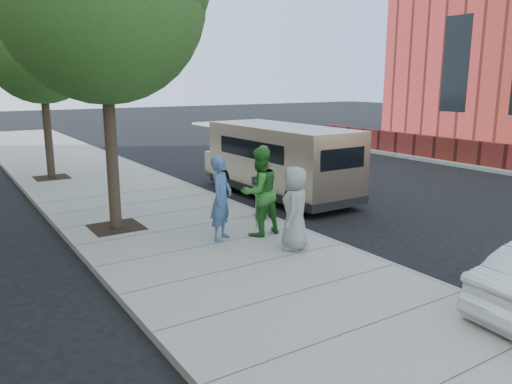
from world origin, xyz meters
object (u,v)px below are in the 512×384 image
at_px(parking_meter, 256,190).
at_px(van, 279,160).
at_px(person_green_shirt, 260,192).
at_px(person_gray_shirt, 295,208).
at_px(person_officer, 221,198).
at_px(person_striped_polo, 263,182).
at_px(tree_far, 41,44).

height_order(parking_meter, van, van).
distance_m(van, person_green_shirt, 4.58).
xyz_separation_m(van, person_green_shirt, (-3.00, -3.46, -0.04)).
relative_size(van, person_gray_shirt, 3.49).
bearing_deg(person_officer, person_striped_polo, -9.23).
bearing_deg(person_gray_shirt, van, -167.81).
xyz_separation_m(person_officer, person_striped_polo, (1.80, 1.03, 0.00)).
bearing_deg(person_green_shirt, parking_meter, -120.31).
distance_m(van, person_officer, 5.11).
distance_m(parking_meter, person_striped_polo, 0.92).
bearing_deg(person_striped_polo, tree_far, -127.78).
height_order(person_green_shirt, person_gray_shirt, person_green_shirt).
distance_m(van, person_striped_polo, 3.09).
bearing_deg(person_striped_polo, person_green_shirt, -6.17).
relative_size(person_green_shirt, person_striped_polo, 1.07).
relative_size(tree_far, person_officer, 3.45).
distance_m(person_green_shirt, person_gray_shirt, 1.23).
xyz_separation_m(person_gray_shirt, person_striped_polo, (0.82, 2.42, 0.06)).
xyz_separation_m(tree_far, person_gray_shirt, (2.63, -11.20, -3.85)).
distance_m(parking_meter, person_green_shirt, 0.60).
bearing_deg(parking_meter, person_striped_polo, 26.95).
bearing_deg(person_gray_shirt, person_striped_polo, -154.65).
xyz_separation_m(tree_far, van, (5.55, -6.51, -3.69)).
xyz_separation_m(van, person_officer, (-3.90, -3.30, -0.11)).
relative_size(parking_meter, person_striped_polo, 0.67).
bearing_deg(tree_far, person_officer, -80.45).
bearing_deg(person_gray_shirt, person_green_shirt, -132.38).
bearing_deg(person_green_shirt, tree_far, -79.96).
bearing_deg(parking_meter, tree_far, 87.59).
bearing_deg(person_officer, person_green_shirt, -49.15).
bearing_deg(van, parking_meter, -133.75).
distance_m(van, person_gray_shirt, 5.52).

